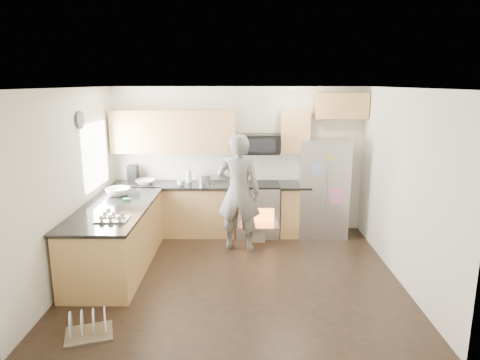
{
  "coord_description": "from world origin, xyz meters",
  "views": [
    {
      "loc": [
        0.1,
        -5.63,
        2.67
      ],
      "look_at": [
        0.05,
        0.5,
        1.27
      ],
      "focal_mm": 32.0,
      "sensor_mm": 36.0,
      "label": 1
    }
  ],
  "objects_px": {
    "refrigerator": "(322,187)",
    "person": "(239,193)",
    "stove_range": "(257,197)",
    "dish_rack": "(89,329)"
  },
  "relations": [
    {
      "from": "refrigerator",
      "to": "dish_rack",
      "type": "bearing_deg",
      "value": -131.99
    },
    {
      "from": "person",
      "to": "dish_rack",
      "type": "xyz_separation_m",
      "value": [
        -1.59,
        -2.48,
        -0.87
      ]
    },
    {
      "from": "stove_range",
      "to": "dish_rack",
      "type": "height_order",
      "value": "stove_range"
    },
    {
      "from": "refrigerator",
      "to": "dish_rack",
      "type": "distance_m",
      "value": 4.51
    },
    {
      "from": "refrigerator",
      "to": "person",
      "type": "xyz_separation_m",
      "value": [
        -1.47,
        -0.73,
        0.09
      ]
    },
    {
      "from": "stove_range",
      "to": "refrigerator",
      "type": "height_order",
      "value": "stove_range"
    },
    {
      "from": "refrigerator",
      "to": "person",
      "type": "height_order",
      "value": "person"
    },
    {
      "from": "stove_range",
      "to": "person",
      "type": "relative_size",
      "value": 0.94
    },
    {
      "from": "refrigerator",
      "to": "dish_rack",
      "type": "xyz_separation_m",
      "value": [
        -3.06,
        -3.21,
        -0.78
      ]
    },
    {
      "from": "refrigerator",
      "to": "person",
      "type": "relative_size",
      "value": 0.9
    }
  ]
}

